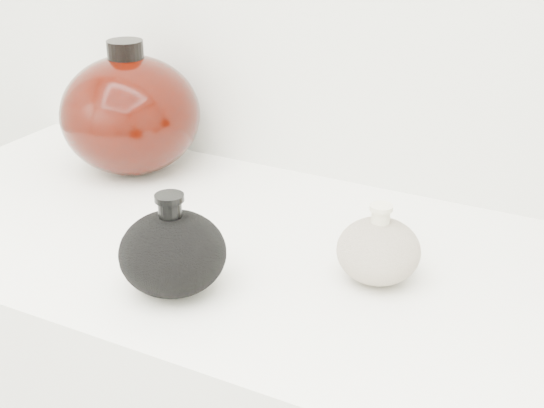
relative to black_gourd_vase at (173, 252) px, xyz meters
The scene contains 3 objects.
black_gourd_vase is the anchor object (origin of this frame).
cream_gourd_vase 0.24m from the black_gourd_vase, 33.24° to the left, with size 0.12×0.12×0.10m.
left_round_pot 0.38m from the black_gourd_vase, 133.89° to the left, with size 0.28×0.28×0.21m.
Camera 1 is at (0.37, 0.21, 1.36)m, focal length 50.00 mm.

